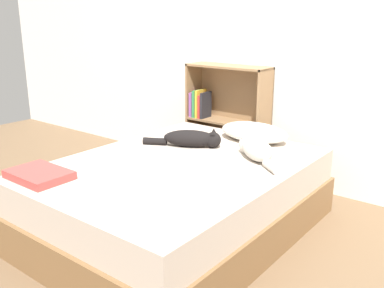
% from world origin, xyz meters
% --- Properties ---
extents(ground_plane, '(8.00, 8.00, 0.00)m').
position_xyz_m(ground_plane, '(0.00, 0.00, 0.00)').
color(ground_plane, brown).
extents(wall_back, '(8.00, 0.06, 2.50)m').
position_xyz_m(wall_back, '(0.00, 1.34, 1.25)').
color(wall_back, white).
rests_on(wall_back, ground_plane).
extents(bed, '(1.48, 1.98, 0.51)m').
position_xyz_m(bed, '(0.00, 0.00, 0.25)').
color(bed, brown).
rests_on(bed, ground_plane).
extents(pillow, '(0.58, 0.33, 0.14)m').
position_xyz_m(pillow, '(0.13, 0.79, 0.58)').
color(pillow, white).
rests_on(pillow, bed).
extents(cat_light, '(0.47, 0.39, 0.16)m').
position_xyz_m(cat_light, '(0.36, 0.41, 0.58)').
color(cat_light, beige).
rests_on(cat_light, bed).
extents(cat_dark, '(0.56, 0.37, 0.15)m').
position_xyz_m(cat_dark, '(-0.16, 0.36, 0.57)').
color(cat_dark, black).
rests_on(cat_dark, bed).
extents(bookshelf, '(0.80, 0.26, 1.05)m').
position_xyz_m(bookshelf, '(-0.42, 1.21, 0.54)').
color(bookshelf, '#8E6B47').
rests_on(bookshelf, ground_plane).
extents(blanket_fold, '(0.39, 0.27, 0.05)m').
position_xyz_m(blanket_fold, '(-0.49, -0.76, 0.53)').
color(blanket_fold, '#B2423D').
rests_on(blanket_fold, bed).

